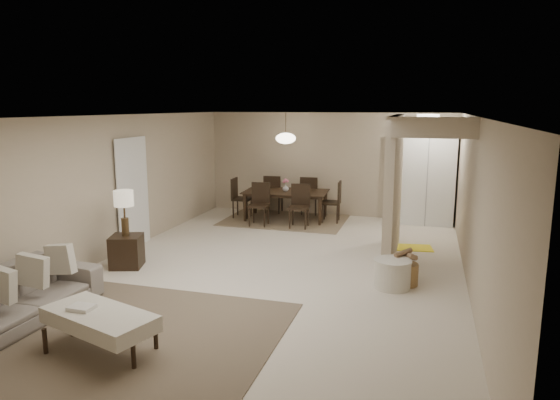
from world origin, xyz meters
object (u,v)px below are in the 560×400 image
(side_table, at_px, (127,251))
(round_pouf, at_px, (392,274))
(wicker_basket, at_px, (405,274))
(dining_table, at_px, (286,206))
(sofa, at_px, (13,299))
(pantry_cabinet, at_px, (427,178))
(ottoman_bench, at_px, (100,320))

(side_table, distance_m, round_pouf, 4.33)
(round_pouf, relative_size, wicker_basket, 1.40)
(dining_table, bearing_deg, round_pouf, -58.21)
(side_table, bearing_deg, wicker_basket, 5.73)
(round_pouf, height_order, dining_table, dining_table)
(round_pouf, bearing_deg, sofa, -149.18)
(pantry_cabinet, xyz_separation_m, ottoman_bench, (-3.34, -7.32, -0.67))
(ottoman_bench, height_order, wicker_basket, ottoman_bench)
(ottoman_bench, distance_m, round_pouf, 4.12)
(ottoman_bench, height_order, dining_table, dining_table)
(ottoman_bench, bearing_deg, side_table, 135.13)
(sofa, bearing_deg, wicker_basket, -57.09)
(wicker_basket, bearing_deg, round_pouf, -131.92)
(ottoman_bench, relative_size, wicker_basket, 3.66)
(sofa, xyz_separation_m, side_table, (0.05, 2.35, -0.07))
(sofa, relative_size, round_pouf, 4.19)
(round_pouf, xyz_separation_m, wicker_basket, (0.17, 0.19, -0.05))
(wicker_basket, bearing_deg, side_table, -174.27)
(sofa, distance_m, round_pouf, 5.10)
(ottoman_bench, height_order, round_pouf, ottoman_bench)
(sofa, bearing_deg, pantry_cabinet, -33.08)
(sofa, bearing_deg, ottoman_bench, -100.31)
(pantry_cabinet, relative_size, sofa, 0.92)
(sofa, distance_m, side_table, 2.35)
(dining_table, bearing_deg, wicker_basket, -55.15)
(pantry_cabinet, distance_m, side_table, 6.71)
(side_table, distance_m, dining_table, 4.43)
(pantry_cabinet, bearing_deg, side_table, -135.47)
(sofa, bearing_deg, side_table, 0.05)
(round_pouf, bearing_deg, ottoman_bench, -135.02)
(side_table, xyz_separation_m, dining_table, (1.58, 4.14, 0.07))
(pantry_cabinet, relative_size, dining_table, 1.08)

